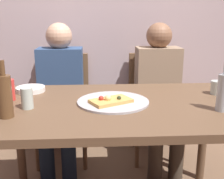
{
  "coord_description": "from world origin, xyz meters",
  "views": [
    {
      "loc": [
        -0.12,
        -1.47,
        1.22
      ],
      "look_at": [
        -0.03,
        0.11,
        0.8
      ],
      "focal_mm": 44.35,
      "sensor_mm": 36.0,
      "label": 1
    }
  ],
  "objects": [
    {
      "name": "chair_left",
      "position": [
        -0.41,
        0.85,
        0.51
      ],
      "size": [
        0.44,
        0.44,
        0.9
      ],
      "rotation": [
        0.0,
        0.0,
        3.14
      ],
      "color": "brown",
      "rests_on": "ground_plane"
    },
    {
      "name": "pizza_tray",
      "position": [
        -0.03,
        0.01,
        0.75
      ],
      "size": [
        0.4,
        0.4,
        0.01
      ],
      "primitive_type": "cylinder",
      "color": "#ADADB2",
      "rests_on": "dining_table"
    },
    {
      "name": "tumbler_far",
      "position": [
        0.63,
        0.15,
        0.79
      ],
      "size": [
        0.08,
        0.08,
        0.08
      ],
      "primitive_type": "cylinder",
      "color": "#B7C6BC",
      "rests_on": "dining_table"
    },
    {
      "name": "plate_stack",
      "position": [
        -0.54,
        0.28,
        0.76
      ],
      "size": [
        0.18,
        0.18,
        0.03
      ],
      "primitive_type": "cylinder",
      "color": "white",
      "rests_on": "dining_table"
    },
    {
      "name": "guest_in_sweater",
      "position": [
        -0.41,
        0.69,
        0.64
      ],
      "size": [
        0.36,
        0.56,
        1.17
      ],
      "rotation": [
        0.0,
        0.0,
        3.14
      ],
      "color": "navy",
      "rests_on": "ground_plane"
    },
    {
      "name": "wine_bottle",
      "position": [
        0.53,
        -0.15,
        0.85
      ],
      "size": [
        0.06,
        0.06,
        0.27
      ],
      "color": "#B2BCC1",
      "rests_on": "dining_table"
    },
    {
      "name": "back_wall",
      "position": [
        0.0,
        1.07,
        1.3
      ],
      "size": [
        6.0,
        0.1,
        2.6
      ],
      "primitive_type": "cube",
      "color": "#B29EA3",
      "rests_on": "ground_plane"
    },
    {
      "name": "tumbler_near",
      "position": [
        -0.48,
        -0.06,
        0.8
      ],
      "size": [
        0.06,
        0.06,
        0.11
      ],
      "primitive_type": "cylinder",
      "color": "#B7C6BC",
      "rests_on": "dining_table"
    },
    {
      "name": "chair_right",
      "position": [
        0.4,
        0.85,
        0.51
      ],
      "size": [
        0.44,
        0.44,
        0.9
      ],
      "rotation": [
        0.0,
        0.0,
        3.14
      ],
      "color": "brown",
      "rests_on": "ground_plane"
    },
    {
      "name": "guest_in_beanie",
      "position": [
        0.4,
        0.69,
        0.64
      ],
      "size": [
        0.36,
        0.56,
        1.17
      ],
      "rotation": [
        0.0,
        0.0,
        3.14
      ],
      "color": "#937A60",
      "rests_on": "ground_plane"
    },
    {
      "name": "pizza_slice_last",
      "position": [
        -0.04,
        -0.02,
        0.77
      ],
      "size": [
        0.26,
        0.22,
        0.05
      ],
      "color": "tan",
      "rests_on": "pizza_tray"
    },
    {
      "name": "dining_table",
      "position": [
        0.0,
        0.0,
        0.67
      ],
      "size": [
        1.46,
        0.89,
        0.75
      ],
      "color": "brown",
      "rests_on": "ground_plane"
    },
    {
      "name": "soda_can",
      "position": [
        -0.62,
        0.1,
        0.81
      ],
      "size": [
        0.07,
        0.07,
        0.12
      ],
      "primitive_type": "cylinder",
      "color": "red",
      "rests_on": "dining_table"
    },
    {
      "name": "beer_bottle",
      "position": [
        -0.55,
        -0.18,
        0.86
      ],
      "size": [
        0.07,
        0.07,
        0.28
      ],
      "color": "brown",
      "rests_on": "dining_table"
    }
  ]
}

